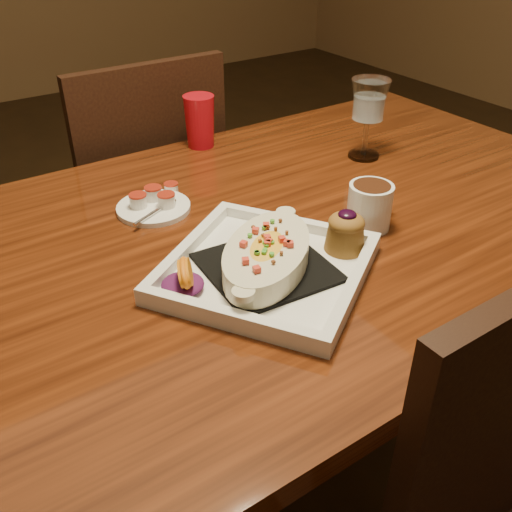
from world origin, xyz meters
TOP-DOWN VIEW (x-y plane):
  - floor at (0.00, 0.00)m, footprint 7.00×7.00m
  - table at (0.00, 0.00)m, footprint 1.50×0.90m
  - chair_far at (-0.00, 0.63)m, footprint 0.42×0.42m
  - plate at (-0.10, -0.13)m, footprint 0.41×0.41m
  - coffee_mug at (0.14, -0.10)m, footprint 0.11×0.08m
  - goblet at (0.35, 0.13)m, footprint 0.08×0.08m
  - saucer at (-0.16, 0.17)m, footprint 0.14×0.14m
  - creamer_loose at (-0.10, 0.21)m, footprint 0.03×0.03m
  - red_tumbler at (0.07, 0.40)m, footprint 0.07×0.07m

SIDE VIEW (x-z plane):
  - floor at x=0.00m, z-range 0.00..0.00m
  - chair_far at x=0.00m, z-range 0.04..0.97m
  - table at x=0.00m, z-range 0.28..1.03m
  - saucer at x=-0.16m, z-range 0.71..0.81m
  - creamer_loose at x=-0.10m, z-range 0.75..0.77m
  - plate at x=-0.10m, z-range 0.74..0.82m
  - coffee_mug at x=0.14m, z-range 0.75..0.84m
  - red_tumbler at x=0.07m, z-range 0.75..0.87m
  - goblet at x=0.35m, z-range 0.78..0.96m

